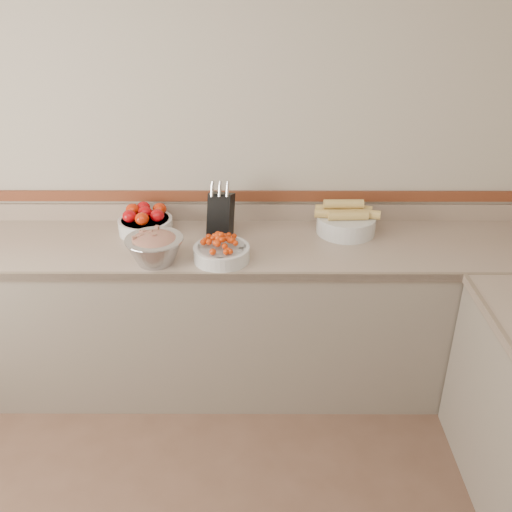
{
  "coord_description": "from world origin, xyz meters",
  "views": [
    {
      "loc": [
        0.36,
        -1.03,
        2.26
      ],
      "look_at": [
        0.35,
        1.35,
        1.0
      ],
      "focal_mm": 40.0,
      "sensor_mm": 36.0,
      "label": 1
    }
  ],
  "objects_px": {
    "cherry_tomato_bowl": "(221,251)",
    "corn_bowl": "(346,221)",
    "rhubarb_bowl": "(155,247)",
    "tomato_bowl": "(145,221)",
    "knife_block": "(221,213)"
  },
  "relations": [
    {
      "from": "knife_block",
      "to": "cherry_tomato_bowl",
      "type": "bearing_deg",
      "value": -86.46
    },
    {
      "from": "tomato_bowl",
      "to": "cherry_tomato_bowl",
      "type": "height_order",
      "value": "cherry_tomato_bowl"
    },
    {
      "from": "rhubarb_bowl",
      "to": "tomato_bowl",
      "type": "bearing_deg",
      "value": 107.34
    },
    {
      "from": "rhubarb_bowl",
      "to": "knife_block",
      "type": "bearing_deg",
      "value": 46.93
    },
    {
      "from": "tomato_bowl",
      "to": "corn_bowl",
      "type": "xyz_separation_m",
      "value": [
        1.11,
        0.0,
        0.01
      ]
    },
    {
      "from": "corn_bowl",
      "to": "tomato_bowl",
      "type": "bearing_deg",
      "value": -179.98
    },
    {
      "from": "knife_block",
      "to": "corn_bowl",
      "type": "xyz_separation_m",
      "value": [
        0.69,
        0.03,
        -0.05
      ]
    },
    {
      "from": "tomato_bowl",
      "to": "cherry_tomato_bowl",
      "type": "bearing_deg",
      "value": -36.79
    },
    {
      "from": "knife_block",
      "to": "corn_bowl",
      "type": "relative_size",
      "value": 0.85
    },
    {
      "from": "knife_block",
      "to": "corn_bowl",
      "type": "bearing_deg",
      "value": 2.31
    },
    {
      "from": "tomato_bowl",
      "to": "rhubarb_bowl",
      "type": "relative_size",
      "value": 1.03
    },
    {
      "from": "cherry_tomato_bowl",
      "to": "corn_bowl",
      "type": "xyz_separation_m",
      "value": [
        0.67,
        0.33,
        0.02
      ]
    },
    {
      "from": "cherry_tomato_bowl",
      "to": "corn_bowl",
      "type": "height_order",
      "value": "corn_bowl"
    },
    {
      "from": "tomato_bowl",
      "to": "knife_block",
      "type": "bearing_deg",
      "value": -3.71
    },
    {
      "from": "knife_block",
      "to": "tomato_bowl",
      "type": "relative_size",
      "value": 1.02
    }
  ]
}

